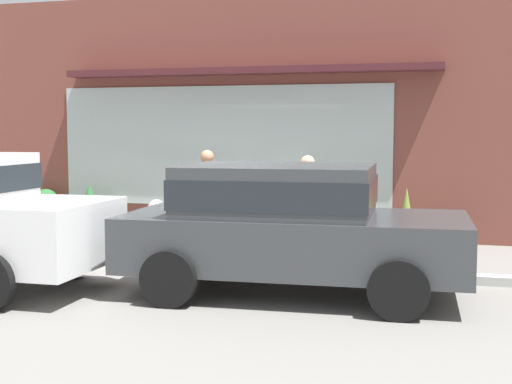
# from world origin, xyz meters

# --- Properties ---
(ground_plane) EXTENTS (60.00, 60.00, 0.00)m
(ground_plane) POSITION_xyz_m (0.00, 0.00, 0.00)
(ground_plane) COLOR gray
(curb_strip) EXTENTS (14.00, 0.24, 0.12)m
(curb_strip) POSITION_xyz_m (0.00, -0.20, 0.06)
(curb_strip) COLOR #B2B2AD
(curb_strip) RESTS_ON ground_plane
(storefront) EXTENTS (14.00, 0.81, 4.51)m
(storefront) POSITION_xyz_m (-0.01, 3.19, 2.22)
(storefront) COLOR brown
(storefront) RESTS_ON ground_plane
(fire_hydrant) EXTENTS (0.43, 0.40, 0.85)m
(fire_hydrant) POSITION_xyz_m (-0.99, 0.99, 0.43)
(fire_hydrant) COLOR #B2B2B7
(fire_hydrant) RESTS_ON ground_plane
(pedestrian_with_handbag) EXTENTS (0.62, 0.33, 1.66)m
(pedestrian_with_handbag) POSITION_xyz_m (-0.19, 1.30, 0.96)
(pedestrian_with_handbag) COLOR #333847
(pedestrian_with_handbag) RESTS_ON ground_plane
(pedestrian_passerby) EXTENTS (0.49, 0.22, 1.61)m
(pedestrian_passerby) POSITION_xyz_m (1.61, 0.56, 0.94)
(pedestrian_passerby) COLOR #8E333D
(pedestrian_passerby) RESTS_ON ground_plane
(parked_car_dark_gray) EXTENTS (4.17, 2.23, 1.57)m
(parked_car_dark_gray) POSITION_xyz_m (1.75, -1.37, 0.89)
(parked_car_dark_gray) COLOR #383A3D
(parked_car_dark_gray) RESTS_ON ground_plane
(potted_plant_doorstep) EXTENTS (0.52, 0.52, 0.92)m
(potted_plant_doorstep) POSITION_xyz_m (-3.08, 2.60, 0.43)
(potted_plant_doorstep) COLOR #9E6042
(potted_plant_doorstep) RESTS_ON ground_plane
(potted_plant_window_left) EXTENTS (0.52, 0.52, 0.80)m
(potted_plant_window_left) POSITION_xyz_m (-4.12, 2.72, 0.40)
(potted_plant_window_left) COLOR #4C4C51
(potted_plant_window_left) RESTS_ON ground_plane
(potted_plant_corner_tall) EXTENTS (0.32, 0.32, 1.02)m
(potted_plant_corner_tall) POSITION_xyz_m (2.93, 2.54, 0.49)
(potted_plant_corner_tall) COLOR #9E6042
(potted_plant_corner_tall) RESTS_ON ground_plane
(potted_plant_low_front) EXTENTS (0.34, 0.34, 0.55)m
(potted_plant_low_front) POSITION_xyz_m (3.80, 2.41, 0.29)
(potted_plant_low_front) COLOR #4C4C51
(potted_plant_low_front) RESTS_ON ground_plane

